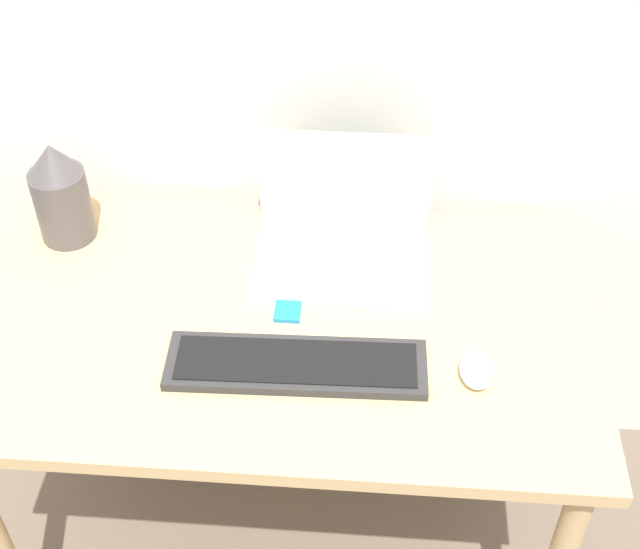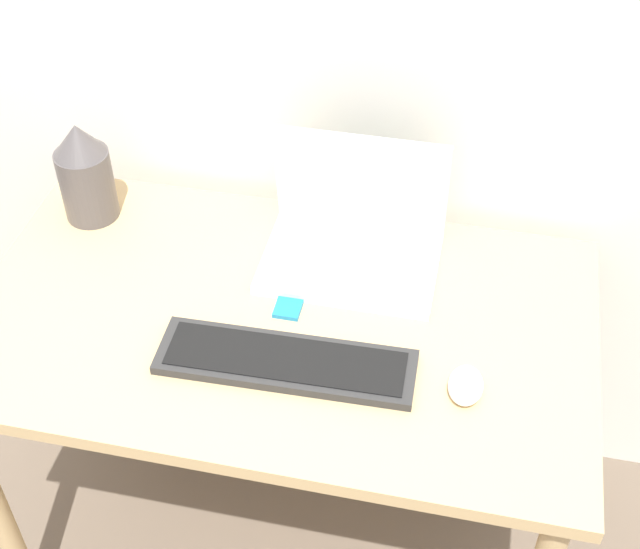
{
  "view_description": "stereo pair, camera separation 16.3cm",
  "coord_description": "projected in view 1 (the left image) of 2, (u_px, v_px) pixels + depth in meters",
  "views": [
    {
      "loc": [
        0.16,
        -0.82,
        1.96
      ],
      "look_at": [
        0.07,
        0.37,
        0.85
      ],
      "focal_mm": 50.0,
      "sensor_mm": 36.0,
      "label": 1
    },
    {
      "loc": [
        0.32,
        -0.8,
        1.96
      ],
      "look_at": [
        0.07,
        0.37,
        0.85
      ],
      "focal_mm": 50.0,
      "sensor_mm": 36.0,
      "label": 2
    }
  ],
  "objects": [
    {
      "name": "mp3_player",
      "position": [
        288.0,
        311.0,
        1.7
      ],
      "size": [
        0.05,
        0.06,
        0.01
      ],
      "color": "#1E7FB7",
      "rests_on": "desk"
    },
    {
      "name": "mouse",
      "position": [
        477.0,
        370.0,
        1.57
      ],
      "size": [
        0.06,
        0.09,
        0.03
      ],
      "color": "white",
      "rests_on": "desk"
    },
    {
      "name": "laptop",
      "position": [
        342.0,
        232.0,
        1.79
      ],
      "size": [
        0.35,
        0.25,
        0.26
      ],
      "color": "white",
      "rests_on": "desk"
    },
    {
      "name": "keyboard",
      "position": [
        296.0,
        365.0,
        1.59
      ],
      "size": [
        0.47,
        0.14,
        0.02
      ],
      "color": "#2D2D2D",
      "rests_on": "desk"
    },
    {
      "name": "desk",
      "position": [
        282.0,
        356.0,
        1.75
      ],
      "size": [
        1.19,
        0.7,
        0.75
      ],
      "color": "tan",
      "rests_on": "ground_plane"
    },
    {
      "name": "vase",
      "position": [
        60.0,
        193.0,
        1.8
      ],
      "size": [
        0.11,
        0.11,
        0.23
      ],
      "color": "#514C4C",
      "rests_on": "desk"
    }
  ]
}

